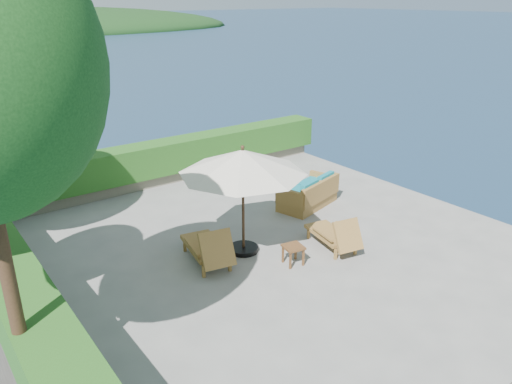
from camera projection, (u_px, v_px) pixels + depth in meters
ground at (266, 246)px, 12.21m from camera, size 12.00×12.00×0.00m
foundation at (265, 300)px, 12.78m from camera, size 12.00×12.00×3.00m
ocean at (265, 346)px, 13.31m from camera, size 600.00×600.00×0.00m
offshore_island at (17, 32)px, 131.77m from camera, size 126.00×57.60×12.60m
planter_wall_far at (161, 177)px, 16.33m from camera, size 12.00×0.60×0.36m
planter_wall_left at (22, 323)px, 9.04m from camera, size 0.60×12.00×0.36m
hedge_far at (160, 158)px, 16.09m from camera, size 12.40×0.90×1.00m
hedge_left at (15, 291)px, 8.80m from camera, size 0.90×12.40×1.00m
patio_umbrella at (243, 163)px, 11.16m from camera, size 3.18×3.18×2.63m
lounge_left at (209, 247)px, 11.24m from camera, size 1.05×1.88×1.02m
lounge_right at (335, 234)px, 11.94m from camera, size 0.95×1.70×0.93m
side_table at (293, 249)px, 11.26m from camera, size 0.50×0.50×0.46m
wicker_loveseat at (309, 195)px, 14.40m from camera, size 2.08×1.44×0.93m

